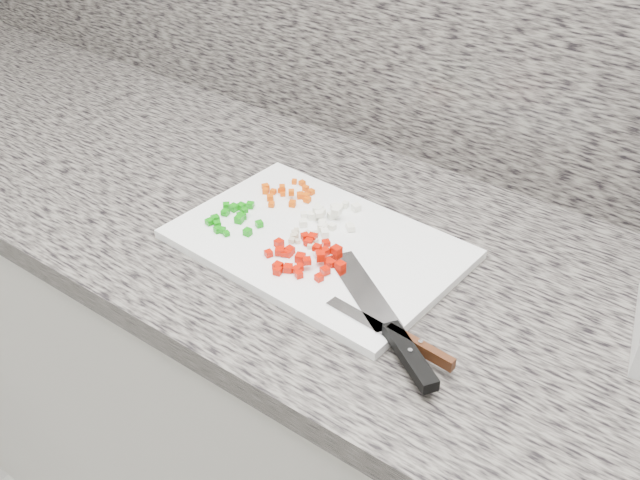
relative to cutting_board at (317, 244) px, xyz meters
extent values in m
cube|color=silver|center=(0.10, 0.04, -0.48)|extent=(3.92, 0.62, 0.86)
cube|color=slate|center=(0.10, 0.04, -0.03)|extent=(3.96, 0.64, 0.04)
cube|color=slate|center=(0.10, 0.34, 0.29)|extent=(3.92, 0.02, 0.60)
cube|color=white|center=(0.00, 0.00, 0.00)|extent=(0.44, 0.31, 0.01)
cube|color=#DC4D04|center=(-0.15, 0.06, 0.01)|extent=(0.01, 0.01, 0.01)
cube|color=#DC4D04|center=(-0.10, 0.08, 0.01)|extent=(0.01, 0.01, 0.01)
cube|color=#DC4D04|center=(-0.09, 0.08, 0.01)|extent=(0.01, 0.01, 0.01)
cube|color=#DC4D04|center=(-0.16, 0.07, 0.01)|extent=(0.02, 0.02, 0.01)
cube|color=#DC4D04|center=(-0.12, 0.03, 0.01)|extent=(0.01, 0.01, 0.01)
cube|color=#DC4D04|center=(-0.08, 0.08, 0.01)|extent=(0.01, 0.01, 0.01)
cube|color=#DC4D04|center=(-0.13, 0.11, 0.01)|extent=(0.01, 0.01, 0.01)
cube|color=#DC4D04|center=(-0.13, 0.07, 0.02)|extent=(0.01, 0.01, 0.01)
cube|color=#DC4D04|center=(-0.09, 0.10, 0.01)|extent=(0.01, 0.01, 0.01)
cube|color=#DC4D04|center=(-0.09, 0.05, 0.01)|extent=(0.01, 0.01, 0.01)
cube|color=#DC4D04|center=(-0.13, 0.08, 0.01)|extent=(0.01, 0.01, 0.01)
cube|color=#DC4D04|center=(-0.13, 0.05, 0.01)|extent=(0.02, 0.02, 0.01)
cube|color=#DC4D04|center=(-0.12, 0.07, 0.01)|extent=(0.01, 0.01, 0.01)
cube|color=#DC4D04|center=(-0.10, 0.11, 0.01)|extent=(0.01, 0.01, 0.01)
cube|color=#DC4D04|center=(-0.10, 0.08, 0.01)|extent=(0.01, 0.01, 0.01)
cube|color=#DC4D04|center=(-0.11, 0.07, 0.02)|extent=(0.01, 0.01, 0.01)
cube|color=#DC4D04|center=(-0.12, 0.12, 0.01)|extent=(0.01, 0.01, 0.01)
cube|color=#DC4D04|center=(-0.14, 0.06, 0.01)|extent=(0.01, 0.01, 0.01)
cube|color=white|center=(-0.05, 0.07, 0.01)|extent=(0.01, 0.01, 0.01)
cube|color=white|center=(0.00, 0.01, 0.01)|extent=(0.02, 0.02, 0.01)
cube|color=white|center=(-0.04, 0.06, 0.01)|extent=(0.02, 0.02, 0.01)
cube|color=white|center=(-0.02, 0.06, 0.01)|extent=(0.01, 0.01, 0.01)
cube|color=white|center=(-0.02, 0.09, 0.01)|extent=(0.01, 0.01, 0.01)
cube|color=white|center=(-0.01, 0.03, 0.01)|extent=(0.01, 0.01, 0.01)
cube|color=white|center=(0.03, 0.05, 0.01)|extent=(0.02, 0.02, 0.01)
cube|color=white|center=(-0.01, 0.06, 0.02)|extent=(0.02, 0.02, 0.01)
cube|color=white|center=(-0.04, 0.02, 0.01)|extent=(0.02, 0.02, 0.01)
cube|color=white|center=(-0.03, 0.04, 0.02)|extent=(0.02, 0.02, 0.01)
cube|color=white|center=(-0.04, 0.04, 0.01)|extent=(0.02, 0.02, 0.01)
cube|color=white|center=(-0.03, 0.05, 0.02)|extent=(0.01, 0.01, 0.01)
cube|color=white|center=(-0.03, 0.08, 0.01)|extent=(0.02, 0.02, 0.01)
cube|color=white|center=(-0.05, 0.04, 0.01)|extent=(0.01, 0.01, 0.01)
cube|color=white|center=(0.00, 0.02, 0.01)|extent=(0.02, 0.02, 0.01)
cube|color=white|center=(-0.02, 0.04, 0.01)|extent=(0.01, 0.01, 0.01)
cube|color=white|center=(0.02, 0.06, 0.01)|extent=(0.01, 0.01, 0.01)
cube|color=white|center=(0.00, 0.04, 0.01)|extent=(0.01, 0.01, 0.01)
cube|color=white|center=(0.00, 0.10, 0.01)|extent=(0.02, 0.02, 0.01)
cube|color=white|center=(-0.02, 0.10, 0.01)|extent=(0.01, 0.01, 0.01)
cube|color=white|center=(-0.04, 0.05, 0.02)|extent=(0.02, 0.02, 0.01)
cube|color=white|center=(-0.01, 0.02, 0.01)|extent=(0.02, 0.02, 0.01)
cube|color=#0D850C|center=(-0.13, -0.02, 0.01)|extent=(0.02, 0.02, 0.01)
cube|color=#0D850C|center=(-0.15, 0.00, 0.01)|extent=(0.01, 0.01, 0.01)
cube|color=#0D850C|center=(-0.13, -0.07, 0.01)|extent=(0.01, 0.01, 0.01)
cube|color=#0D850C|center=(-0.16, -0.03, 0.01)|extent=(0.01, 0.01, 0.01)
cube|color=#0D850C|center=(-0.09, -0.02, 0.01)|extent=(0.01, 0.01, 0.01)
cube|color=#0D850C|center=(-0.17, -0.02, 0.01)|extent=(0.02, 0.02, 0.01)
cube|color=#0D850C|center=(-0.12, -0.07, 0.01)|extent=(0.01, 0.01, 0.01)
cube|color=#0D850C|center=(-0.16, -0.05, 0.01)|extent=(0.02, 0.02, 0.01)
cube|color=#0D850C|center=(-0.13, -0.02, 0.02)|extent=(0.01, 0.01, 0.01)
cube|color=#0D850C|center=(-0.14, -0.07, 0.01)|extent=(0.01, 0.01, 0.01)
cube|color=#0D850C|center=(-0.13, -0.03, 0.01)|extent=(0.01, 0.01, 0.01)
cube|color=#0D850C|center=(-0.14, 0.01, 0.01)|extent=(0.02, 0.02, 0.01)
cube|color=#0D850C|center=(-0.15, -0.06, 0.01)|extent=(0.01, 0.01, 0.01)
cube|color=#0D850C|center=(-0.09, -0.05, 0.01)|extent=(0.01, 0.01, 0.01)
cube|color=#0D850C|center=(-0.16, -0.07, 0.01)|extent=(0.01, 0.01, 0.01)
cube|color=#0D850C|center=(-0.16, -0.01, 0.01)|extent=(0.01, 0.01, 0.01)
cube|color=#BE1102|center=(0.00, -0.01, 0.01)|extent=(0.02, 0.02, 0.01)
cube|color=#BE1102|center=(0.05, -0.04, 0.01)|extent=(0.01, 0.01, 0.01)
cube|color=#BE1102|center=(-0.01, -0.05, 0.01)|extent=(0.01, 0.01, 0.01)
cube|color=#BE1102|center=(0.02, -0.08, 0.01)|extent=(0.01, 0.01, 0.01)
cube|color=#BE1102|center=(-0.01, -0.06, 0.01)|extent=(0.01, 0.01, 0.01)
cube|color=#BE1102|center=(0.06, -0.06, 0.01)|extent=(0.01, 0.01, 0.01)
cube|color=#BE1102|center=(0.02, -0.07, 0.01)|extent=(0.01, 0.01, 0.01)
cube|color=#BE1102|center=(0.03, -0.02, 0.01)|extent=(0.01, 0.01, 0.01)
cube|color=#BE1102|center=(-0.02, -0.01, 0.01)|extent=(0.02, 0.02, 0.01)
cube|color=#BE1102|center=(0.04, -0.01, 0.01)|extent=(0.01, 0.01, 0.01)
cube|color=#BE1102|center=(0.00, -0.10, 0.01)|extent=(0.01, 0.01, 0.01)
cube|color=#BE1102|center=(0.06, -0.04, 0.01)|extent=(0.01, 0.01, 0.01)
cube|color=#BE1102|center=(0.00, -0.09, 0.01)|extent=(0.01, 0.01, 0.01)
cube|color=#BE1102|center=(0.00, -0.02, 0.01)|extent=(0.01, 0.01, 0.01)
cube|color=#BE1102|center=(0.07, -0.04, 0.01)|extent=(0.01, 0.01, 0.01)
cube|color=#BE1102|center=(0.05, -0.04, 0.01)|extent=(0.01, 0.01, 0.01)
cube|color=#BE1102|center=(0.04, -0.01, 0.01)|extent=(0.01, 0.01, 0.01)
cube|color=#BE1102|center=(0.03, -0.09, 0.01)|extent=(0.01, 0.01, 0.01)
cube|color=#BE1102|center=(0.06, -0.08, 0.01)|extent=(0.01, 0.01, 0.01)
cube|color=#BE1102|center=(-0.01, -0.06, 0.01)|extent=(0.01, 0.01, 0.01)
cube|color=#BE1102|center=(0.01, -0.06, 0.01)|extent=(0.02, 0.02, 0.01)
cube|color=#BE1102|center=(0.02, 0.00, 0.01)|extent=(0.02, 0.02, 0.01)
cube|color=#BE1102|center=(0.00, -0.02, 0.01)|extent=(0.01, 0.01, 0.01)
cube|color=#BE1102|center=(-0.03, -0.08, 0.01)|extent=(0.01, 0.01, 0.01)
cube|color=#BE1102|center=(0.02, -0.03, 0.02)|extent=(0.01, 0.01, 0.01)
cube|color=#BE1102|center=(0.01, -0.09, 0.01)|extent=(0.02, 0.02, 0.01)
cube|color=#BE1102|center=(0.04, -0.05, 0.02)|extent=(0.02, 0.02, 0.01)
cube|color=#BE1102|center=(0.03, -0.07, 0.02)|extent=(0.02, 0.02, 0.01)
cube|color=#BE1102|center=(-0.04, -0.05, 0.01)|extent=(0.01, 0.01, 0.01)
cube|color=#BE1102|center=(-0.02, -0.06, 0.01)|extent=(0.02, 0.02, 0.01)
cube|color=beige|center=(0.00, -0.01, 0.01)|extent=(0.01, 0.01, 0.01)
cube|color=beige|center=(-0.01, 0.01, 0.01)|extent=(0.01, 0.01, 0.01)
cube|color=beige|center=(-0.03, -0.03, 0.01)|extent=(0.01, 0.01, 0.01)
cube|color=beige|center=(-0.02, -0.02, 0.01)|extent=(0.01, 0.01, 0.01)
cube|color=beige|center=(-0.02, 0.00, 0.01)|extent=(0.01, 0.01, 0.01)
cube|color=beige|center=(0.00, -0.02, 0.01)|extent=(0.01, 0.01, 0.01)
cube|color=beige|center=(-0.03, -0.02, 0.01)|extent=(0.01, 0.01, 0.01)
cube|color=beige|center=(-0.03, -0.02, 0.01)|extent=(0.01, 0.01, 0.01)
cube|color=beige|center=(-0.04, -0.01, 0.01)|extent=(0.01, 0.01, 0.01)
cube|color=beige|center=(0.01, -0.02, 0.01)|extent=(0.01, 0.01, 0.01)
cube|color=beige|center=(-0.04, 0.00, 0.01)|extent=(0.01, 0.01, 0.01)
cube|color=beige|center=(-0.03, -0.01, 0.01)|extent=(0.01, 0.01, 0.01)
cube|color=beige|center=(-0.01, -0.01, 0.01)|extent=(0.01, 0.01, 0.01)
cube|color=silver|center=(0.12, -0.06, 0.01)|extent=(0.17, 0.13, 0.00)
cube|color=black|center=(0.24, -0.14, 0.02)|extent=(0.11, 0.08, 0.02)
cylinder|color=silver|center=(0.24, -0.14, 0.02)|extent=(0.01, 0.01, 0.00)
cube|color=silver|center=(0.15, -0.11, 0.01)|extent=(0.10, 0.03, 0.00)
cube|color=#4A2412|center=(0.25, -0.12, 0.02)|extent=(0.10, 0.02, 0.02)
cylinder|color=silver|center=(0.25, -0.12, 0.02)|extent=(0.01, 0.01, 0.00)
camera|label=1|loc=(0.53, -0.71, 0.63)|focal=40.00mm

